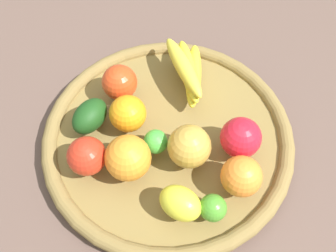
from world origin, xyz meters
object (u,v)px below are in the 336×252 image
object	(u,v)px
apple_2	(120,82)
orange_0	(128,158)
lime_0	(213,208)
apple_0	(241,138)
apple_3	(189,146)
avocado	(90,116)
orange_2	(241,177)
apple_1	(87,156)
orange_1	(128,114)
banana_bunch	(189,71)
lemon_0	(180,203)
lime_1	(156,142)

from	to	relation	value
apple_2	orange_0	bearing A→B (deg)	-129.67
lime_0	apple_0	size ratio (longest dim) A/B	0.62
apple_3	avocado	xyz separation A→B (m)	(-0.07, 0.18, -0.01)
apple_3	avocado	bearing A→B (deg)	110.26
orange_2	apple_1	distance (m)	0.26
avocado	orange_0	bearing A→B (deg)	-99.06
orange_2	orange_1	bearing A→B (deg)	98.58
banana_bunch	avocado	world-z (taller)	banana_bunch
apple_2	banana_bunch	distance (m)	0.14
orange_2	lemon_0	world-z (taller)	orange_2
orange_1	apple_0	world-z (taller)	apple_0
apple_2	apple_3	xyz separation A→B (m)	(-0.02, -0.19, 0.00)
lime_0	lime_1	world-z (taller)	lime_0
orange_1	avocado	bearing A→B (deg)	131.80
avocado	apple_1	size ratio (longest dim) A/B	1.15
avocado	orange_1	world-z (taller)	orange_1
lime_1	orange_1	xyz separation A→B (m)	(0.00, 0.07, 0.01)
apple_3	apple_1	size ratio (longest dim) A/B	1.12
apple_2	apple_0	bearing A→B (deg)	-77.97
orange_0	avocado	xyz separation A→B (m)	(0.02, 0.12, -0.01)
apple_3	banana_bunch	world-z (taller)	apple_3
avocado	apple_0	world-z (taller)	apple_0
lemon_0	avocado	world-z (taller)	same
apple_3	orange_1	world-z (taller)	apple_3
avocado	apple_0	bearing A→B (deg)	-59.28
lime_1	apple_1	xyz separation A→B (m)	(-0.10, 0.06, 0.01)
avocado	apple_2	bearing A→B (deg)	6.75
apple_3	lemon_0	world-z (taller)	apple_3
apple_2	orange_0	size ratio (longest dim) A/B	0.87
banana_bunch	orange_1	distance (m)	0.15
apple_2	lime_1	distance (m)	0.14
orange_2	avocado	distance (m)	0.29
orange_0	apple_0	bearing A→B (deg)	-36.54
lemon_0	lime_1	bearing A→B (deg)	61.32
orange_2	apple_0	size ratio (longest dim) A/B	0.95
apple_0	orange_1	bearing A→B (deg)	116.97
orange_1	orange_2	bearing A→B (deg)	-81.42
apple_3	orange_0	world-z (taller)	orange_0
orange_2	apple_1	bearing A→B (deg)	123.04
apple_2	orange_2	size ratio (longest dim) A/B	0.99
lime_1	apple_0	bearing A→B (deg)	-48.58
apple_2	avocado	bearing A→B (deg)	-173.25
apple_3	orange_0	distance (m)	0.11
apple_2	lime_0	xyz separation A→B (m)	(-0.07, -0.29, -0.01)
apple_0	banana_bunch	bearing A→B (deg)	70.20
orange_2	orange_0	distance (m)	0.19
apple_3	orange_2	bearing A→B (deg)	-81.77
orange_0	lime_1	bearing A→B (deg)	-6.24
orange_0	lime_0	bearing A→B (deg)	-78.72
orange_2	lime_0	size ratio (longest dim) A/B	1.53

